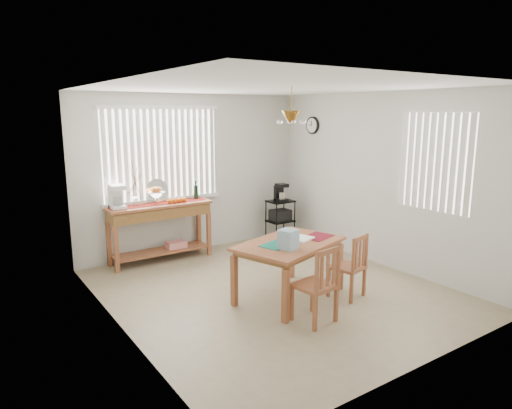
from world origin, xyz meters
TOP-DOWN VIEW (x-y plane):
  - ground at (0.00, 0.00)m, footprint 4.00×4.50m
  - room_shell at (0.00, 0.02)m, footprint 4.20×4.70m
  - sideboard at (-0.71, 2.00)m, footprint 1.62×0.46m
  - sideboard_items at (-0.97, 2.02)m, footprint 1.54×0.39m
  - wire_cart at (1.49, 1.82)m, footprint 0.44×0.35m
  - cart_items at (1.49, 1.83)m, footprint 0.18×0.21m
  - dining_table at (0.03, -0.29)m, footprint 1.55×1.23m
  - table_items at (-0.06, -0.44)m, footprint 1.13×0.52m
  - chair_left at (-0.16, -1.02)m, footprint 0.45×0.45m
  - chair_right at (0.66, -0.72)m, footprint 0.46×0.46m

SIDE VIEW (x-z plane):
  - ground at x=0.00m, z-range -0.01..0.00m
  - chair_right at x=0.66m, z-range -0.01..0.81m
  - chair_left at x=-0.16m, z-range -0.01..0.87m
  - wire_cart at x=1.49m, z-range 0.08..0.83m
  - dining_table at x=0.03m, z-range 0.28..1.00m
  - sideboard at x=-0.71m, z-range 0.23..1.14m
  - table_items at x=-0.06m, z-range 0.69..0.93m
  - cart_items at x=1.49m, z-range 0.74..1.05m
  - sideboard_items at x=-0.97m, z-range 0.70..1.40m
  - room_shell at x=0.00m, z-range 0.34..3.04m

